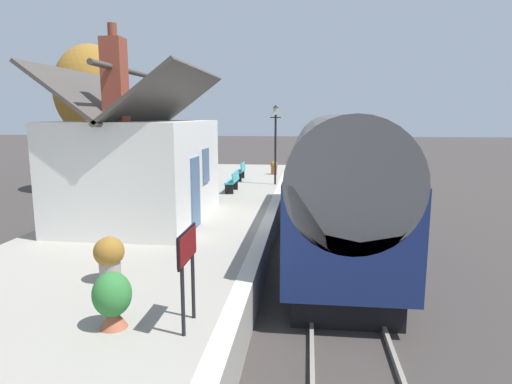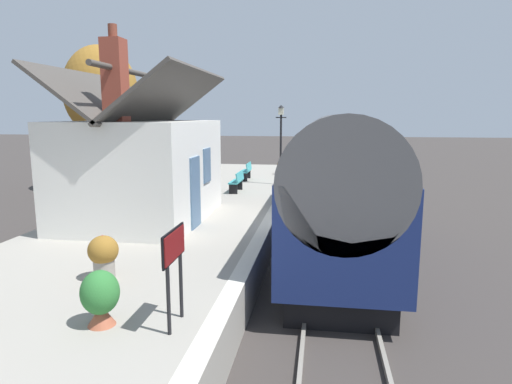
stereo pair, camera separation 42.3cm
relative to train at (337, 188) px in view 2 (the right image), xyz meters
name	(u,v)px [view 2 (the right image)]	position (x,y,z in m)	size (l,w,h in m)	color
ground_plane	(305,251)	(0.80, 0.90, -2.22)	(160.00, 160.00, 0.00)	#383330
platform	(173,231)	(0.80, 5.30, -1.72)	(32.00, 6.80, 1.00)	gray
platform_edge_coping	(269,219)	(0.80, 2.08, -1.21)	(32.00, 0.36, 0.02)	beige
rail_near	(357,251)	(0.80, -0.72, -2.15)	(52.00, 0.08, 0.14)	gray
rail_far	(311,249)	(0.80, 0.72, -2.15)	(52.00, 0.08, 0.14)	gray
train	(337,188)	(0.00, 0.00, 0.00)	(9.89, 2.73, 4.32)	black
station_building	(142,167)	(0.31, 6.06, 0.48)	(5.86, 4.11, 5.69)	white
bench_platform_end	(247,171)	(9.52, 4.29, -0.74)	(1.41, 0.45, 0.88)	teal
bench_mid_platform	(237,181)	(5.82, 4.07, -0.74)	(1.41, 0.45, 0.88)	teal
planter_by_door	(103,255)	(-4.87, 4.76, -0.71)	(0.60, 0.60, 0.94)	gray
planter_edge_near	(196,164)	(12.44, 7.85, -0.75)	(0.62, 0.62, 0.91)	teal
planter_under_sign	(100,297)	(-6.76, 3.85, -0.75)	(0.61, 0.61, 0.90)	#9E5138
planter_bench_left	(181,177)	(8.00, 7.32, -0.94)	(0.83, 0.32, 0.59)	#9E5138
planter_bench_right	(281,167)	(11.87, 2.74, -0.81)	(0.41, 0.41, 0.77)	#9E5138
lamp_post_platform	(281,130)	(8.18, 2.40, 1.41)	(0.32, 0.50, 3.78)	black
station_sign_board	(174,253)	(-6.59, 2.68, -0.03)	(0.96, 0.06, 1.57)	black
tree_behind_building	(101,92)	(10.91, 12.80, 3.35)	(4.23, 4.03, 8.14)	#4C3828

